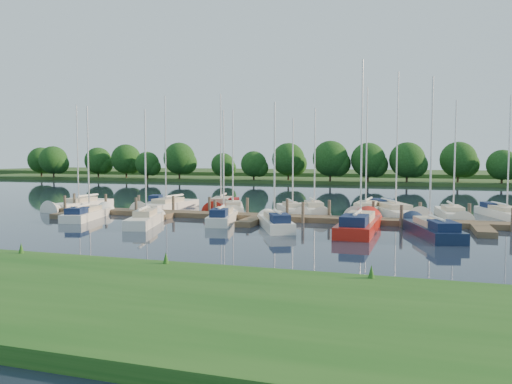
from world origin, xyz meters
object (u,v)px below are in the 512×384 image
(motorboat, at_px, (156,204))
(sailboat_n_0, at_px, (81,206))
(dock, at_px, (260,218))
(sailboat_s_2, at_px, (223,218))
(sailboat_n_5, at_px, (292,210))

(motorboat, bearing_deg, sailboat_n_0, 13.33)
(dock, xyz_separation_m, sailboat_n_0, (-19.41, 3.43, 0.07))
(sailboat_n_0, distance_m, sailboat_s_2, 18.02)
(dock, bearing_deg, sailboat_s_2, -135.95)
(motorboat, xyz_separation_m, sailboat_s_2, (10.88, -9.24, 0.01))
(sailboat_n_0, distance_m, motorboat, 7.19)
(motorboat, distance_m, sailboat_s_2, 14.28)
(sailboat_n_0, xyz_separation_m, sailboat_n_5, (20.68, 2.17, -0.00))
(sailboat_n_0, relative_size, sailboat_n_5, 1.19)
(motorboat, height_order, sailboat_n_5, sailboat_n_5)
(sailboat_n_0, relative_size, sailboat_s_2, 1.16)
(sailboat_s_2, bearing_deg, sailboat_n_0, 149.24)
(motorboat, relative_size, sailboat_s_2, 0.51)
(sailboat_n_0, bearing_deg, sailboat_n_5, -170.63)
(dock, bearing_deg, sailboat_n_0, 169.96)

